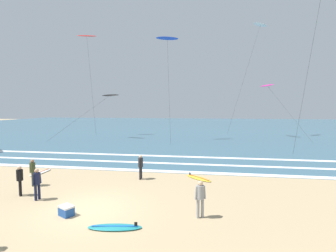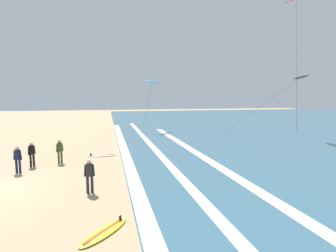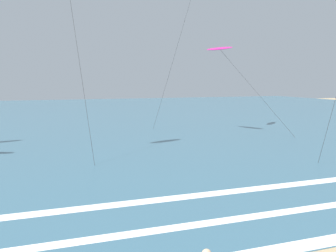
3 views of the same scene
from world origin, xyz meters
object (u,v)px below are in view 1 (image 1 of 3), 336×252
object	(u,v)px
surfer_left_far	(33,170)
surfer_left_near	(37,181)
surfboard_left_pile	(199,178)
kite_magenta_far_right	(267,86)
kite_red_low_near	(87,37)
cooler_box	(66,211)
surfer_right_near	(141,165)
surfboard_right_spare	(115,227)
surfboard_foreground_flat	(41,172)
kite_black_high_left	(110,95)
surfer_foreground_main	(200,196)
kite_blue_distant_high	(167,39)
surfer_background_far	(20,178)
kite_white_high_right	(260,26)

from	to	relation	value
surfer_left_far	surfer_left_near	bearing A→B (deg)	-48.12
surfboard_left_pile	kite_magenta_far_right	world-z (taller)	kite_magenta_far_right
kite_red_low_near	cooler_box	bearing A→B (deg)	-64.99
surfer_right_near	kite_magenta_far_right	xyz separation A→B (m)	(13.56, 25.78, 7.16)
surfer_left_near	kite_magenta_far_right	bearing A→B (deg)	59.45
surfer_right_near	surfboard_right_spare	bearing A→B (deg)	-83.46
surfboard_right_spare	kite_magenta_far_right	bearing A→B (deg)	68.38
surfboard_right_spare	kite_red_low_near	world-z (taller)	kite_red_low_near
surfboard_right_spare	surfboard_foreground_flat	xyz separation A→B (m)	(-8.24, 6.91, 0.00)
surfboard_foreground_flat	kite_red_low_near	distance (m)	29.40
surfer_left_near	kite_black_high_left	distance (m)	25.89
surfer_right_near	surfer_foreground_main	distance (m)	6.47
surfboard_right_spare	surfboard_left_pile	xyz separation A→B (m)	(2.98, 7.23, 0.00)
surfer_right_near	cooler_box	world-z (taller)	surfer_right_near
surfer_right_near	kite_black_high_left	size ratio (longest dim) A/B	0.17
surfboard_foreground_flat	surfer_left_near	bearing A→B (deg)	-55.03
surfer_right_near	kite_blue_distant_high	bearing A→B (deg)	94.06
surfer_foreground_main	kite_blue_distant_high	xyz separation A→B (m)	(-5.38, 24.74, 13.33)
surfboard_foreground_flat	kite_blue_distant_high	size ratio (longest dim) A/B	0.14
kite_red_low_near	surfboard_foreground_flat	bearing A→B (deg)	-71.11
surfer_right_near	surfboard_foreground_flat	world-z (taller)	surfer_right_near
surfboard_foreground_flat	surfer_right_near	bearing A→B (deg)	-2.81
surfer_background_far	surfer_foreground_main	bearing A→B (deg)	-7.02
surfer_foreground_main	kite_red_low_near	world-z (taller)	kite_red_low_near
surfer_left_far	kite_red_low_near	world-z (taller)	kite_red_low_near
surfer_right_near	surfer_left_far	size ratio (longest dim) A/B	1.00
surfboard_foreground_flat	cooler_box	bearing A→B (deg)	-46.94
kite_magenta_far_right	kite_blue_distant_high	distance (m)	17.30
surfboard_right_spare	surfer_right_near	bearing A→B (deg)	96.54
kite_red_low_near	surfer_foreground_main	bearing A→B (deg)	-55.87
surfboard_right_spare	kite_blue_distant_high	bearing A→B (deg)	94.68
kite_white_high_right	cooler_box	distance (m)	39.67
kite_black_high_left	surfer_left_far	bearing A→B (deg)	-79.37
surfer_background_far	cooler_box	xyz separation A→B (m)	(3.78, -1.87, -0.74)
surfboard_left_pile	kite_red_low_near	size ratio (longest dim) A/B	0.12
surfer_background_far	kite_blue_distant_high	size ratio (longest dim) A/B	0.11
surfboard_foreground_flat	kite_red_low_near	size ratio (longest dim) A/B	0.13
surfer_background_far	surfer_left_near	world-z (taller)	same
surfer_left_near	kite_blue_distant_high	size ratio (longest dim) A/B	0.11
surfer_right_near	surfer_foreground_main	xyz separation A→B (m)	(3.99, -5.09, 0.00)
surfboard_right_spare	kite_black_high_left	size ratio (longest dim) A/B	0.24
surfboard_left_pile	kite_white_high_right	world-z (taller)	kite_white_high_right
surfboard_right_spare	surfboard_left_pile	distance (m)	7.82
surfboard_right_spare	kite_blue_distant_high	xyz separation A→B (m)	(-2.14, 26.19, 14.25)
surfer_left_near	kite_magenta_far_right	world-z (taller)	kite_magenta_far_right
surfer_foreground_main	surfer_right_near	bearing A→B (deg)	128.09
surfer_right_near	cooler_box	xyz separation A→B (m)	(-1.74, -5.79, -0.74)
kite_black_high_left	kite_magenta_far_right	xyz separation A→B (m)	(23.79, 5.54, 1.62)
surfer_foreground_main	surfboard_right_spare	world-z (taller)	surfer_foreground_main
surfer_foreground_main	kite_red_low_near	bearing A→B (deg)	124.13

